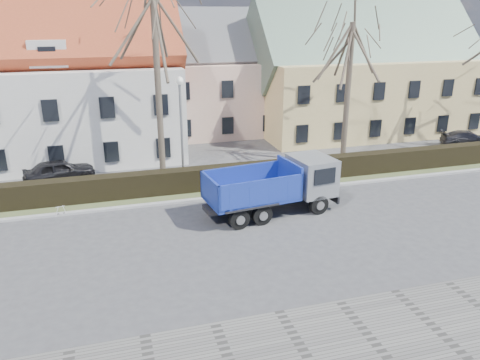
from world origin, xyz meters
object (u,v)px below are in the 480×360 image
object	(u,v)px
dump_truck	(267,188)
streetlight	(182,133)
parked_car_a	(59,171)
parked_car_b	(468,139)
cart_frame	(57,211)

from	to	relation	value
dump_truck	streetlight	size ratio (longest dim) A/B	1.08
parked_car_a	parked_car_b	world-z (taller)	parked_car_a
cart_frame	parked_car_a	xyz separation A→B (m)	(-0.21, 5.38, 0.40)
dump_truck	parked_car_a	bearing A→B (deg)	134.92
streetlight	parked_car_b	xyz separation A→B (m)	(22.16, 2.78, -2.62)
streetlight	parked_car_a	bearing A→B (deg)	157.66
dump_truck	cart_frame	world-z (taller)	dump_truck
dump_truck	cart_frame	xyz separation A→B (m)	(-10.09, 2.54, -1.09)
dump_truck	streetlight	world-z (taller)	streetlight
parked_car_a	streetlight	bearing A→B (deg)	-127.80
cart_frame	parked_car_a	bearing A→B (deg)	92.20
cart_frame	parked_car_a	distance (m)	5.40
streetlight	parked_car_b	size ratio (longest dim) A/B	1.63
streetlight	parked_car_b	bearing A→B (deg)	7.14
streetlight	cart_frame	distance (m)	7.76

